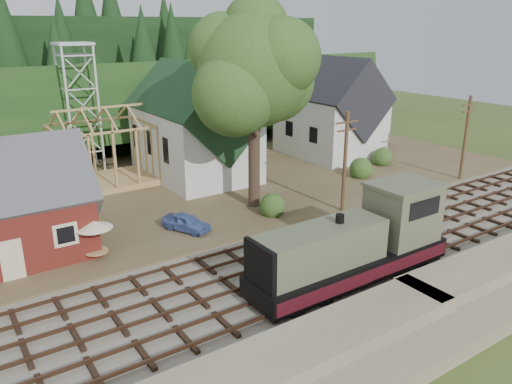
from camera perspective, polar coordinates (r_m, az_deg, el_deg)
ground at (r=31.48m, az=7.02°, el=-7.91°), size 140.00×140.00×0.00m
embankment at (r=26.59m, az=19.46°, el=-14.33°), size 64.00×5.00×1.60m
railroad_bed at (r=31.45m, az=7.02°, el=-7.78°), size 64.00×11.00×0.16m
village_flat at (r=45.46m, az=-7.96°, el=0.71°), size 64.00×26.00×0.30m
hillside at (r=67.22m, az=-17.20°, el=5.78°), size 70.00×28.96×12.74m
ridge at (r=82.40m, az=-20.62°, el=7.67°), size 80.00×20.00×12.00m
church at (r=46.54m, az=-6.95°, el=7.58°), size 8.40×15.17×13.00m
farmhouse at (r=55.13m, az=8.48°, el=8.90°), size 8.40×10.80×10.60m
timber_frame at (r=46.13m, az=-17.08°, el=4.35°), size 8.20×6.20×6.99m
lattice_tower at (r=50.80m, az=-19.95°, el=13.08°), size 3.20×3.20×12.12m
big_tree at (r=37.70m, az=-0.09°, el=12.88°), size 10.90×8.40×14.70m
telegraph_pole_near at (r=38.06m, az=10.13°, el=3.50°), size 2.20×0.28×8.00m
telegraph_pole_far at (r=49.49m, az=22.82°, el=5.81°), size 2.20×0.28×8.00m
locomotive at (r=28.80m, az=11.62°, el=-5.89°), size 12.73×3.18×5.07m
car_blue at (r=35.10m, az=-7.96°, el=-3.45°), size 2.87×3.85×1.22m
car_red at (r=59.16m, az=13.36°, el=5.37°), size 4.89×3.01×1.26m
patio_set at (r=31.73m, az=-18.06°, el=-3.70°), size 2.25×2.25×2.51m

